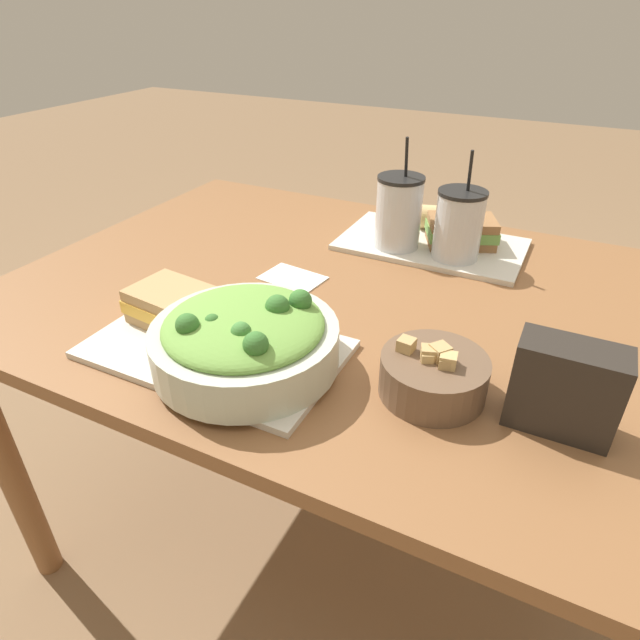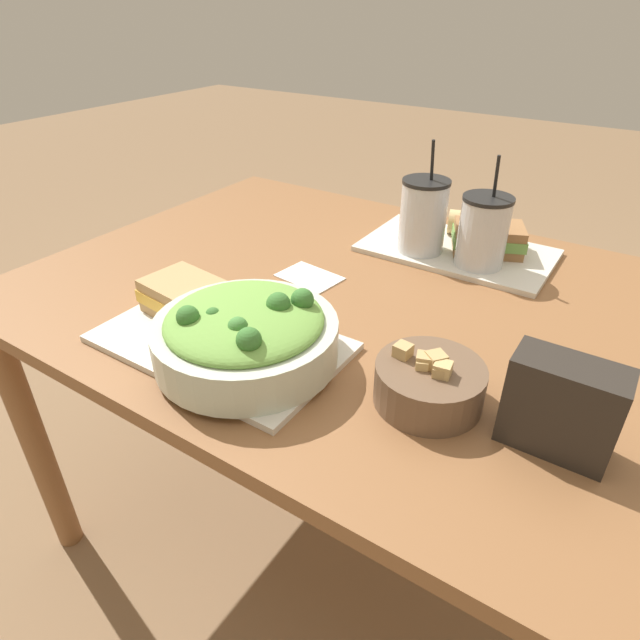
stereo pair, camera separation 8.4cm
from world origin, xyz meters
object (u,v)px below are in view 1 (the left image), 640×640
sandwich_near (172,305)px  drink_cup_dark (398,214)px  baguette_near (231,303)px  salad_bowl (245,338)px  drink_cup_red (458,227)px  chip_bag (565,388)px  baguette_far (443,218)px  napkin_folded (293,278)px  sandwich_far (461,231)px  soup_bowl (433,374)px

sandwich_near → drink_cup_dark: 0.56m
drink_cup_dark → baguette_near: bearing=-110.0°
salad_bowl → drink_cup_red: bearing=70.4°
chip_bag → baguette_far: bearing=118.9°
napkin_folded → drink_cup_dark: bearing=58.3°
baguette_near → sandwich_near: bearing=100.2°
sandwich_far → drink_cup_dark: bearing=-173.7°
soup_bowl → baguette_far: (-0.16, 0.63, 0.01)m
baguette_far → chip_bag: size_ratio=0.86×
sandwich_near → soup_bowl: bearing=9.4°
drink_cup_dark → salad_bowl: bearing=-96.0°
drink_cup_dark → chip_bag: size_ratio=1.80×
sandwich_near → drink_cup_dark: drink_cup_dark is taller
drink_cup_dark → sandwich_far: bearing=30.2°
baguette_near → napkin_folded: baguette_near is taller
baguette_near → baguette_far: 0.63m
sandwich_far → drink_cup_red: bearing=-108.7°
salad_bowl → drink_cup_red: drink_cup_red is taller
drink_cup_red → napkin_folded: bearing=-140.1°
baguette_far → chip_bag: 0.71m
sandwich_near → baguette_near: (0.09, 0.06, -0.00)m
soup_bowl → baguette_near: size_ratio=1.13×
drink_cup_dark → drink_cup_red: drink_cup_dark is taller
soup_bowl → drink_cup_red: drink_cup_red is taller
salad_bowl → baguette_far: bearing=80.0°
sandwich_near → sandwich_far: same height
drink_cup_dark → napkin_folded: 0.29m
sandwich_near → drink_cup_red: 0.63m
drink_cup_dark → napkin_folded: (-0.15, -0.24, -0.09)m
drink_cup_dark → drink_cup_red: size_ratio=1.05×
baguette_near → baguette_far: size_ratio=1.20×
baguette_near → drink_cup_red: size_ratio=0.60×
soup_bowl → sandwich_far: (-0.10, 0.55, 0.01)m
baguette_near → drink_cup_red: (0.30, 0.44, 0.04)m
napkin_folded → soup_bowl: bearing=-32.3°
baguette_far → sandwich_near: bearing=136.5°
sandwich_near → napkin_folded: (0.10, 0.26, -0.04)m
sandwich_near → sandwich_far: 0.69m
sandwich_near → baguette_far: bearing=70.7°
sandwich_far → baguette_far: 0.10m
salad_bowl → sandwich_far: size_ratio=1.60×
baguette_far → drink_cup_dark: size_ratio=0.47×
sandwich_near → napkin_folded: sandwich_near is taller
salad_bowl → sandwich_far: 0.65m
baguette_far → napkin_folded: 0.45m
baguette_near → sandwich_far: (0.29, 0.52, 0.00)m
sandwich_near → drink_cup_dark: size_ratio=0.62×
salad_bowl → napkin_folded: salad_bowl is taller
drink_cup_dark → baguette_far: bearing=66.1°
sandwich_far → napkin_folded: size_ratio=1.33×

